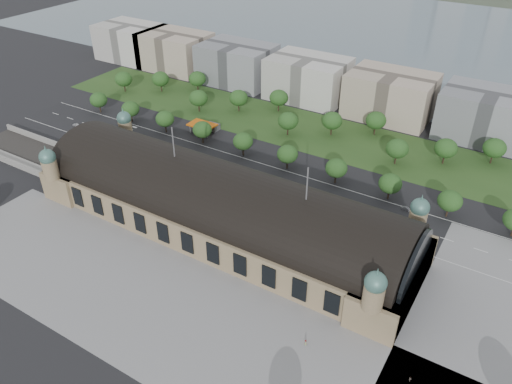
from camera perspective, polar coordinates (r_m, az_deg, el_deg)
The scene contains 55 objects.
ground at distance 192.82m, azimuth -4.01°, elevation -4.09°, with size 900.00×900.00×0.00m, color black.
station at distance 186.80m, azimuth -4.13°, elevation -1.57°, with size 150.00×48.40×44.30m.
track_cutting at distance 262.16m, azimuth -24.47°, elevation 3.78°, with size 70.00×24.00×3.10m.
plaza_south at distance 162.85m, azimuth -10.15°, elevation -13.17°, with size 190.00×48.00×0.12m, color gray.
plaza_east at distance 170.07m, azimuth 26.86°, elevation -14.72°, with size 56.00×100.00×0.12m, color gray.
road_slab at distance 228.19m, azimuth -2.67°, elevation 2.43°, with size 260.00×26.00×0.10m, color black.
grass_belt at distance 267.89m, azimuth 4.84°, elevation 7.27°, with size 300.00×45.00×0.10m, color #2A4B1E.
petrol_station at distance 263.94m, azimuth -5.53°, elevation 7.53°, with size 14.00×13.00×5.05m.
lake at distance 446.73m, azimuth 19.40°, elevation 16.27°, with size 700.00×320.00×0.08m, color slate.
office_0 at distance 380.92m, azimuth -14.05°, elevation 16.30°, with size 45.00×32.00×24.00m, color silver.
office_1 at distance 354.64m, azimuth -9.21°, elevation 15.62°, with size 45.00×32.00×24.00m, color #BBA793.
office_2 at distance 325.75m, azimuth -2.19°, elevation 14.43°, with size 45.00×32.00×24.00m, color gray.
office_3 at distance 302.42m, azimuth 5.95°, elevation 12.77°, with size 45.00×32.00×24.00m, color silver.
office_4 at distance 286.00m, azimuth 15.09°, elevation 10.59°, with size 45.00×32.00×24.00m, color #BBA793.
office_5 at distance 277.74m, azimuth 24.89°, elevation 7.92°, with size 45.00×32.00×24.00m, color gray.
tree_row_0 at distance 296.28m, azimuth -17.55°, elevation 10.01°, with size 9.60×9.60×11.52m.
tree_row_1 at distance 279.65m, azimuth -14.16°, elevation 9.19°, with size 9.60×9.60×11.52m.
tree_row_2 at distance 264.15m, azimuth -10.38°, elevation 8.22°, with size 9.60×9.60×11.52m.
tree_row_3 at distance 250.00m, azimuth -6.16°, elevation 7.10°, with size 9.60×9.60×11.52m.
tree_row_4 at distance 237.43m, azimuth -1.50°, elevation 5.81°, with size 9.60×9.60×11.52m.
tree_row_5 at distance 226.72m, azimuth 3.62°, elevation 4.34°, with size 9.60×9.60×11.52m.
tree_row_6 at distance 218.14m, azimuth 9.17°, elevation 2.71°, with size 9.60×9.60×11.52m.
tree_row_7 at distance 211.93m, azimuth 15.09°, elevation 0.93°, with size 9.60×9.60×11.52m.
tree_row_8 at distance 208.32m, azimuth 21.29°, elevation -0.94°, with size 9.60×9.60×11.52m.
tree_belt_0 at distance 321.66m, azimuth -14.90°, elevation 12.36°, with size 10.40×10.40×12.48m.
tree_belt_1 at distance 317.03m, azimuth -10.87°, elevation 12.57°, with size 10.40×10.40×12.48m.
tree_belt_2 at distance 313.94m, azimuth -6.73°, elevation 12.73°, with size 10.40×10.40×12.48m.
tree_belt_3 at distance 285.40m, azimuth -6.60°, elevation 10.61°, with size 10.40×10.40×12.48m.
tree_belt_4 at distance 284.01m, azimuth -2.01°, elevation 10.70°, with size 10.40×10.40×12.48m.
tree_belt_5 at distance 284.39m, azimuth 2.61°, elevation 10.71°, with size 10.40×10.40×12.48m.
tree_belt_6 at distance 256.79m, azimuth 3.68°, elevation 8.12°, with size 10.40×10.40×12.48m.
tree_belt_7 at distance 259.45m, azimuth 8.69°, elevation 8.07°, with size 10.40×10.40×12.48m.
tree_belt_8 at distance 264.00m, azimuth 13.55°, elevation 7.96°, with size 10.40×10.40×12.48m.
tree_belt_9 at distance 238.59m, azimuth 15.84°, elevation 4.80°, with size 10.40×10.40×12.48m.
tree_belt_10 at distance 245.90m, azimuth 20.89°, elevation 4.69°, with size 10.40×10.40×12.48m.
tree_belt_11 at distance 254.98m, azimuth 25.61°, elevation 4.56°, with size 10.40×10.40×12.48m.
traffic_car_0 at distance 285.69m, azimuth -19.84°, elevation 7.24°, with size 1.86×4.61×1.57m, color silver.
traffic_car_1 at distance 258.48m, azimuth -12.36°, elevation 5.74°, with size 1.50×4.29×1.41m, color gray.
traffic_car_2 at distance 244.25m, azimuth -10.49°, elevation 4.28°, with size 2.37×5.13×1.43m, color black.
traffic_car_3 at distance 243.27m, azimuth -7.31°, elevation 4.49°, with size 2.27×5.59×1.62m, color maroon.
traffic_car_4 at distance 210.19m, azimuth 3.04°, elevation -0.27°, with size 1.90×4.72×1.61m, color #1B274B.
traffic_car_5 at distance 210.42m, azimuth 16.85°, elevation -1.85°, with size 1.42×4.07×1.34m, color #5A5C62.
traffic_car_6 at distance 201.03m, azimuth 17.64°, elevation -3.82°, with size 2.30×4.98×1.38m, color silver.
parked_car_0 at distance 246.73m, azimuth -13.71°, elevation 4.19°, with size 1.65×4.73×1.56m, color black.
parked_car_1 at distance 232.27m, azimuth -10.94°, elevation 2.62°, with size 2.42×5.24×1.46m, color maroon.
parked_car_2 at distance 244.50m, azimuth -14.37°, elevation 3.78°, with size 1.89×4.64×1.35m, color #201C4E.
parked_car_3 at distance 226.45m, azimuth -7.64°, elevation 2.10°, with size 1.69×4.21×1.43m, color slate.
parked_car_4 at distance 222.30m, azimuth -7.61°, elevation 1.49°, with size 1.74×4.99×1.64m, color white.
parked_car_5 at distance 221.64m, azimuth -7.31°, elevation 1.37°, with size 2.21×4.80×1.33m, color gray.
parked_car_6 at distance 220.46m, azimuth -5.55°, elevation 1.30°, with size 1.79×4.41×1.28m, color black.
bus_west at distance 222.28m, azimuth -5.33°, elevation 1.90°, with size 2.72×11.64×3.24m, color red.
bus_mid at distance 209.51m, azimuth 0.57°, elevation -0.07°, with size 2.77×11.83×3.30m, color beige.
bus_east at distance 210.42m, azimuth 2.78°, elevation 0.09°, with size 2.96×12.67×3.53m, color silver.
pedestrian_0 at distance 151.48m, azimuth 5.69°, elevation -16.75°, with size 0.92×0.53×1.89m, color gray.
pedestrian_2 at distance 149.25m, azimuth 17.21°, elevation -19.73°, with size 0.83×0.48×1.70m, color gray.
Camera 1 is at (91.58, -123.46, 116.41)m, focal length 35.00 mm.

